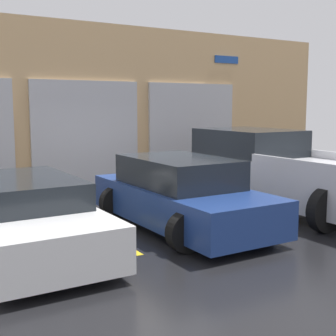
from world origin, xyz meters
TOP-DOWN VIEW (x-y plane):
  - ground_plane at (0.00, 0.00)m, footprint 28.00×28.00m
  - shophouse_building at (-0.01, 3.28)m, footprint 16.20×0.68m
  - pickup_truck at (2.95, -1.07)m, footprint 2.55×5.42m
  - sedan_white at (-2.95, -1.35)m, footprint 2.16×4.31m
  - sedan_side at (0.00, -1.35)m, footprint 2.21×4.30m
  - parking_stripe_left at (-1.48, -1.38)m, footprint 0.12×2.20m
  - parking_stripe_centre at (1.48, -1.38)m, footprint 0.12×2.20m
  - parking_stripe_right at (4.43, -1.38)m, footprint 0.12×2.20m

SIDE VIEW (x-z plane):
  - ground_plane at x=0.00m, z-range 0.00..0.00m
  - parking_stripe_left at x=-1.48m, z-range 0.00..0.01m
  - parking_stripe_centre at x=1.48m, z-range 0.00..0.01m
  - parking_stripe_right at x=4.43m, z-range 0.00..0.01m
  - sedan_white at x=-2.95m, z-range -0.02..1.18m
  - sedan_side at x=0.00m, z-range -0.04..1.31m
  - pickup_truck at x=2.95m, z-range -0.05..1.70m
  - shophouse_building at x=-0.01m, z-range -0.04..4.47m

